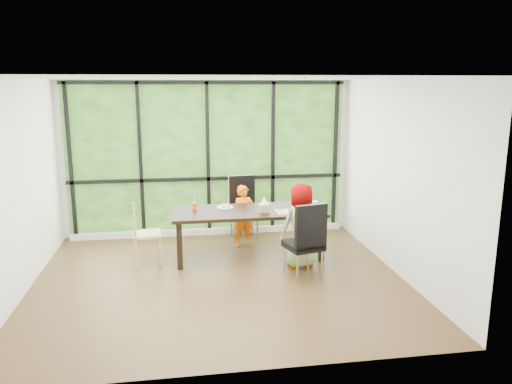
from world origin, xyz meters
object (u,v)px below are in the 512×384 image
(chair_window_leather, at_px, (244,208))
(child_older, at_px, (300,226))
(child_toddler, at_px, (244,216))
(plate_near, at_px, (293,212))
(white_mug, at_px, (315,204))
(chair_end_beech, at_px, (147,234))
(chair_interior_leather, at_px, (304,240))
(orange_cup, at_px, (195,206))
(green_cup, at_px, (312,208))
(dining_table, at_px, (249,234))
(plate_far, at_px, (225,207))
(tissue_box, at_px, (264,208))

(chair_window_leather, relative_size, child_older, 0.87)
(child_toddler, xyz_separation_m, plate_near, (0.64, -0.78, 0.25))
(chair_window_leather, distance_m, white_mug, 1.37)
(chair_end_beech, bearing_deg, white_mug, -93.27)
(chair_interior_leather, relative_size, orange_cup, 10.12)
(chair_interior_leather, xyz_separation_m, white_mug, (0.43, 0.98, 0.25))
(child_toddler, distance_m, plate_near, 1.04)
(chair_window_leather, xyz_separation_m, green_cup, (0.87, -1.19, 0.26))
(child_older, xyz_separation_m, green_cup, (0.24, 0.28, 0.18))
(chair_window_leather, bearing_deg, dining_table, -97.76)
(child_older, bearing_deg, plate_near, -94.23)
(dining_table, distance_m, chair_window_leather, 0.96)
(plate_far, xyz_separation_m, tissue_box, (0.55, -0.35, 0.05))
(green_cup, relative_size, tissue_box, 0.72)
(chair_window_leather, relative_size, plate_near, 4.54)
(plate_far, height_order, white_mug, white_mug)
(plate_near, relative_size, tissue_box, 1.65)
(chair_window_leather, height_order, white_mug, chair_window_leather)
(child_toddler, height_order, plate_far, child_toddler)
(child_toddler, bearing_deg, green_cup, -55.02)
(child_older, bearing_deg, orange_cup, -36.48)
(chair_interior_leather, height_order, plate_far, chair_interior_leather)
(dining_table, distance_m, tissue_box, 0.51)
(plate_far, xyz_separation_m, plate_near, (0.98, -0.42, -0.00))
(child_toddler, height_order, white_mug, child_toddler)
(dining_table, xyz_separation_m, plate_far, (-0.34, 0.20, 0.38))
(dining_table, bearing_deg, plate_far, 149.35)
(chair_end_beech, distance_m, white_mug, 2.61)
(chair_interior_leather, relative_size, white_mug, 12.24)
(chair_window_leather, relative_size, child_toddler, 1.06)
(chair_interior_leather, xyz_separation_m, plate_far, (-0.97, 1.12, 0.22))
(chair_end_beech, bearing_deg, child_older, -107.60)
(child_older, height_order, plate_far, child_older)
(chair_end_beech, xyz_separation_m, child_older, (2.21, -0.48, 0.17))
(dining_table, relative_size, green_cup, 22.33)
(dining_table, xyz_separation_m, child_toddler, (-0.00, 0.56, 0.14))
(dining_table, bearing_deg, chair_window_leather, 86.69)
(plate_near, bearing_deg, child_toddler, 129.52)
(chair_interior_leather, bearing_deg, tissue_box, -76.28)
(child_older, relative_size, plate_far, 4.86)
(chair_window_leather, distance_m, child_toddler, 0.40)
(chair_window_leather, xyz_separation_m, white_mug, (1.01, -0.89, 0.25))
(chair_interior_leather, height_order, chair_end_beech, chair_interior_leather)
(white_mug, bearing_deg, plate_near, -146.41)
(chair_window_leather, height_order, green_cup, chair_window_leather)
(chair_interior_leather, bearing_deg, orange_cup, -51.72)
(chair_window_leather, relative_size, tissue_box, 7.51)
(chair_end_beech, distance_m, child_older, 2.27)
(chair_interior_leather, xyz_separation_m, child_older, (0.05, 0.40, 0.08))
(chair_end_beech, bearing_deg, plate_near, -100.20)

